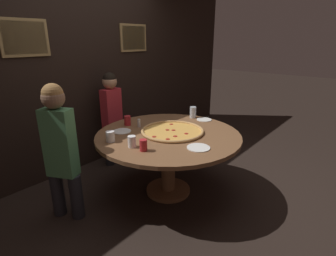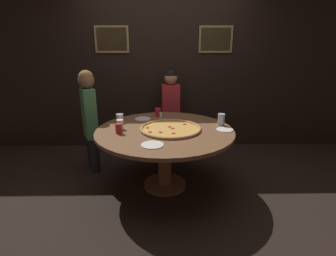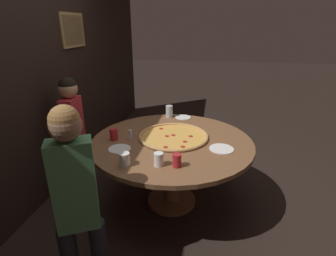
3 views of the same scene
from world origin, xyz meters
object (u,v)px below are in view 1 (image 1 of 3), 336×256
object	(u,v)px
dining_table	(168,144)
diner_far_left	(112,113)
white_plate_left_side	(198,148)
giant_pizza	(172,131)
drink_cup_near_right	(110,136)
drink_cup_by_shaker	(193,112)
drink_cup_front_edge	(127,121)
diner_far_right	(60,146)
condiment_shaker	(139,123)
drink_cup_beside_pizza	(143,145)
drink_cup_far_left	(132,142)
white_plate_far_back	(122,131)
white_plate_right_side	(204,120)

from	to	relation	value
dining_table	diner_far_left	xyz separation A→B (m)	(0.10, 1.12, 0.13)
white_plate_left_side	giant_pizza	bearing A→B (deg)	68.19
drink_cup_near_right	drink_cup_by_shaker	size ratio (longest dim) A/B	0.76
drink_cup_front_edge	diner_far_right	xyz separation A→B (m)	(-0.92, -0.07, -0.02)
diner_far_right	condiment_shaker	bearing A→B (deg)	-121.69
diner_far_left	diner_far_right	world-z (taller)	diner_far_right
drink_cup_near_right	drink_cup_beside_pizza	size ratio (longest dim) A/B	0.99
dining_table	drink_cup_far_left	size ratio (longest dim) A/B	14.18
white_plate_far_back	diner_far_right	size ratio (longest dim) A/B	0.15
drink_cup_near_right	white_plate_far_back	bearing A→B (deg)	27.75
drink_cup_far_left	white_plate_left_side	size ratio (longest dim) A/B	0.50
drink_cup_by_shaker	white_plate_left_side	world-z (taller)	drink_cup_by_shaker
white_plate_far_back	drink_cup_by_shaker	bearing A→B (deg)	-17.02
dining_table	drink_cup_far_left	distance (m)	0.55
giant_pizza	drink_cup_front_edge	world-z (taller)	drink_cup_front_edge
diner_far_left	condiment_shaker	bearing A→B (deg)	72.66
drink_cup_beside_pizza	diner_far_left	bearing A→B (deg)	63.69
drink_cup_far_left	diner_far_left	size ratio (longest dim) A/B	0.09
drink_cup_by_shaker	condiment_shaker	distance (m)	0.78
drink_cup_far_left	condiment_shaker	distance (m)	0.61
drink_cup_by_shaker	drink_cup_beside_pizza	bearing A→B (deg)	-167.34
drink_cup_near_right	drink_cup_front_edge	world-z (taller)	drink_cup_front_edge
drink_cup_front_edge	white_plate_far_back	world-z (taller)	drink_cup_front_edge
giant_pizza	white_plate_right_side	world-z (taller)	giant_pizza
drink_cup_far_left	white_plate_far_back	xyz separation A→B (m)	(0.23, 0.42, -0.05)
dining_table	white_plate_far_back	size ratio (longest dim) A/B	7.76
drink_cup_near_right	white_plate_left_side	world-z (taller)	drink_cup_near_right
drink_cup_by_shaker	diner_far_left	distance (m)	1.14
white_plate_left_side	white_plate_right_side	bearing A→B (deg)	29.25
drink_cup_far_left	drink_cup_near_right	bearing A→B (deg)	99.16
drink_cup_front_edge	condiment_shaker	xyz separation A→B (m)	(0.04, -0.16, -0.01)
condiment_shaker	white_plate_right_side	bearing A→B (deg)	-30.79
giant_pizza	condiment_shaker	distance (m)	0.44
giant_pizza	drink_cup_near_right	xyz separation A→B (m)	(-0.63, 0.31, 0.04)
drink_cup_by_shaker	white_plate_left_side	bearing A→B (deg)	-142.13
drink_cup_beside_pizza	condiment_shaker	xyz separation A→B (m)	(0.46, 0.54, -0.01)
drink_cup_beside_pizza	white_plate_right_side	bearing A→B (deg)	4.54
drink_cup_far_left	white_plate_right_side	size ratio (longest dim) A/B	0.59
diner_far_right	diner_far_left	bearing A→B (deg)	-87.38
drink_cup_by_shaker	condiment_shaker	xyz separation A→B (m)	(-0.74, 0.27, -0.02)
drink_cup_beside_pizza	condiment_shaker	world-z (taller)	drink_cup_beside_pizza
giant_pizza	white_plate_far_back	xyz separation A→B (m)	(-0.36, 0.45, -0.01)
white_plate_left_side	diner_far_left	distance (m)	1.62
drink_cup_front_edge	drink_cup_by_shaker	xyz separation A→B (m)	(0.77, -0.43, 0.02)
white_plate_far_back	condiment_shaker	size ratio (longest dim) A/B	2.13
white_plate_left_side	white_plate_right_side	world-z (taller)	same
dining_table	diner_far_left	size ratio (longest dim) A/B	1.22
drink_cup_front_edge	diner_far_left	world-z (taller)	diner_far_left
diner_far_left	white_plate_left_side	bearing A→B (deg)	76.73
white_plate_left_side	diner_far_right	size ratio (longest dim) A/B	0.16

